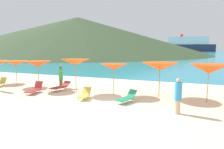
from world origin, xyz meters
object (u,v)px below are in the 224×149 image
Objects in this scene: lounge_chair_2 at (35,89)px; lounge_chair_8 at (85,94)px; umbrella_3 at (75,62)px; lounge_chair_4 at (127,97)px; umbrella_5 at (160,66)px; umbrella_1 at (16,63)px; umbrella_2 at (38,64)px; lounge_chair_6 at (61,86)px; cruise_ship at (188,45)px; lounge_chair_5 at (0,83)px; umbrella_6 at (209,69)px; beachgoer_0 at (61,76)px; umbrella_4 at (114,67)px; beachgoer_1 at (178,95)px.

lounge_chair_8 is (4.04, -0.04, 0.00)m from lounge_chair_2.
umbrella_3 is 1.54× the size of lounge_chair_4.
umbrella_5 reaches higher than lounge_chair_4.
umbrella_3 reaches higher than lounge_chair_2.
umbrella_2 reaches higher than umbrella_1.
cruise_ship reaches higher than lounge_chair_6.
lounge_chair_5 is 244.60m from cruise_ship.
umbrella_6 is 15.67m from lounge_chair_5.
lounge_chair_8 is (7.29, -1.51, -1.63)m from umbrella_1.
umbrella_1 is at bearing -102.25° from beachgoer_0.
beachgoer_0 is 242.97m from cruise_ship.
umbrella_3 is at bearing -96.39° from cruise_ship.
umbrella_4 is at bearing -178.12° from umbrella_6.
umbrella_5 reaches higher than lounge_chair_2.
umbrella_4 reaches higher than lounge_chair_8.
umbrella_5 is 242.99m from cruise_ship.
umbrella_5 is 8.73m from lounge_chair_2.
lounge_chair_5 is (-9.85, -0.71, -1.59)m from umbrella_4.
beachgoer_0 is (-10.48, 0.49, -1.03)m from umbrella_6.
umbrella_2 is at bearing 151.77° from lounge_chair_8.
umbrella_1 is 1.36× the size of lounge_chair_4.
lounge_chair_2 is 0.03× the size of cruise_ship.
umbrella_2 is at bearing -97.15° from cruise_ship.
umbrella_4 is 0.83× the size of umbrella_5.
umbrella_3 reaches higher than umbrella_6.
beachgoer_1 is at bearing -25.80° from lounge_chair_5.
umbrella_6 is at bearing 64.17° from beachgoer_0.
lounge_chair_4 is at bearing -158.42° from umbrella_6.
lounge_chair_8 is at bearing -40.96° from umbrella_3.
umbrella_5 is 1.51× the size of lounge_chair_2.
umbrella_2 is 244.14m from cruise_ship.
umbrella_2 is at bearing 105.09° from lounge_chair_2.
umbrella_2 is at bearing -175.35° from umbrella_4.
beachgoer_0 is at bearing 131.80° from lounge_chair_8.
lounge_chair_4 is 6.55m from beachgoer_0.
umbrella_4 is (8.63, 0.07, -0.03)m from umbrella_1.
umbrella_6 reaches higher than lounge_chair_5.
lounge_chair_6 is at bearing -96.74° from cruise_ship.
umbrella_4 is 1.35× the size of lounge_chair_5.
lounge_chair_4 is 2.72m from lounge_chair_8.
lounge_chair_8 is (-7.05, -1.77, -1.66)m from umbrella_6.
umbrella_2 is 0.92× the size of umbrella_3.
beachgoer_0 reaches higher than lounge_chair_2.
lounge_chair_4 is (6.76, 0.01, 0.01)m from lounge_chair_2.
umbrella_4 is 2.98m from umbrella_5.
umbrella_1 is 10.24m from lounge_chair_4.
lounge_chair_8 is at bearing 33.42° from beachgoer_0.
lounge_chair_6 is 3.15m from lounge_chair_8.
beachgoer_0 is at bearing 178.56° from umbrella_5.
umbrella_1 is 243.85m from cruise_ship.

